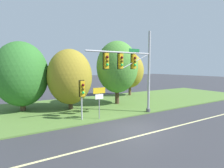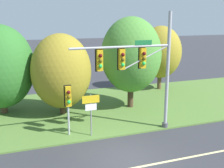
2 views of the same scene
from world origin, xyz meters
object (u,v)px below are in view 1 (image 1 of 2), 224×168
at_px(traffic_signal_mast, 133,66).
at_px(tree_nearest_road, 21,74).
at_px(tree_left_of_mast, 70,77).
at_px(pedestrian_signal_near_kerb, 82,91).
at_px(route_sign_post, 99,97).
at_px(tree_behind_signpost, 117,67).
at_px(tree_mid_verge, 130,71).

bearing_deg(traffic_signal_mast, tree_nearest_road, 140.81).
xyz_separation_m(tree_nearest_road, tree_left_of_mast, (4.21, -1.77, -0.28)).
relative_size(traffic_signal_mast, pedestrian_signal_near_kerb, 2.34).
relative_size(route_sign_post, tree_nearest_road, 0.39).
distance_m(traffic_signal_mast, tree_behind_signpost, 4.99).
relative_size(traffic_signal_mast, tree_nearest_road, 1.12).
bearing_deg(traffic_signal_mast, pedestrian_signal_near_kerb, 170.25).
xyz_separation_m(traffic_signal_mast, tree_left_of_mast, (-4.05, 4.97, -1.03)).
height_order(pedestrian_signal_near_kerb, tree_nearest_road, tree_nearest_road).
relative_size(pedestrian_signal_near_kerb, tree_mid_verge, 0.51).
height_order(traffic_signal_mast, tree_left_of_mast, traffic_signal_mast).
xyz_separation_m(tree_nearest_road, tree_behind_signpost, (9.70, -1.96, 0.69)).
xyz_separation_m(tree_left_of_mast, tree_behind_signpost, (5.49, -0.19, 0.97)).
bearing_deg(tree_behind_signpost, tree_nearest_road, 168.57).
xyz_separation_m(traffic_signal_mast, tree_mid_verge, (6.50, 9.12, -0.56)).
height_order(route_sign_post, tree_mid_verge, tree_mid_verge).
bearing_deg(tree_mid_verge, traffic_signal_mast, -125.46).
distance_m(pedestrian_signal_near_kerb, tree_left_of_mast, 4.33).
relative_size(route_sign_post, tree_behind_signpost, 0.36).
height_order(pedestrian_signal_near_kerb, route_sign_post, pedestrian_signal_near_kerb).
distance_m(tree_behind_signpost, tree_mid_verge, 6.69).
xyz_separation_m(traffic_signal_mast, tree_behind_signpost, (1.44, 4.78, -0.05)).
relative_size(traffic_signal_mast, tree_left_of_mast, 1.24).
distance_m(route_sign_post, tree_behind_signpost, 6.81).
bearing_deg(tree_left_of_mast, tree_mid_verge, 21.48).
relative_size(pedestrian_signal_near_kerb, tree_nearest_road, 0.48).
distance_m(route_sign_post, tree_left_of_mast, 4.96).
relative_size(pedestrian_signal_near_kerb, tree_left_of_mast, 0.53).
height_order(tree_left_of_mast, tree_mid_verge, tree_mid_verge).
distance_m(route_sign_post, tree_mid_verge, 13.16).
distance_m(traffic_signal_mast, tree_left_of_mast, 6.49).
bearing_deg(traffic_signal_mast, tree_behind_signpost, 73.24).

